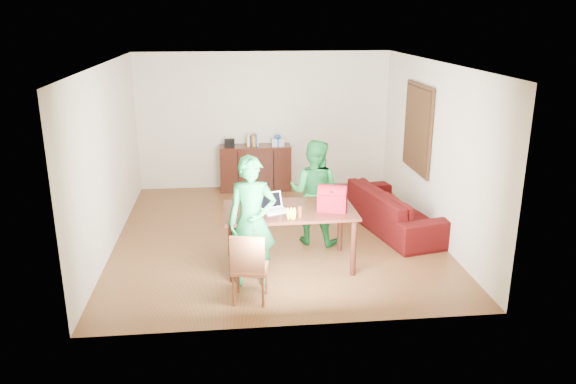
{
  "coord_description": "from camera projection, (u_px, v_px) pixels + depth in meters",
  "views": [
    {
      "loc": [
        -0.7,
        -8.33,
        3.38
      ],
      "look_at": [
        0.09,
        -0.93,
        1.02
      ],
      "focal_mm": 35.0,
      "sensor_mm": 36.0,
      "label": 1
    }
  ],
  "objects": [
    {
      "name": "sofa",
      "position": [
        394.0,
        209.0,
        9.19
      ],
      "size": [
        1.37,
        2.42,
        0.66
      ],
      "primitive_type": "imported",
      "rotation": [
        0.0,
        0.0,
        1.79
      ],
      "color": "#35060A",
      "rests_on": "ground"
    },
    {
      "name": "laptop",
      "position": [
        275.0,
        209.0,
        7.57
      ],
      "size": [
        0.39,
        0.33,
        0.23
      ],
      "rotation": [
        0.0,
        0.0,
        0.37
      ],
      "color": "white",
      "rests_on": "table"
    },
    {
      "name": "room",
      "position": [
        276.0,
        154.0,
        8.72
      ],
      "size": [
        5.2,
        5.7,
        2.9
      ],
      "color": "#411E10",
      "rests_on": "ground"
    },
    {
      "name": "person_near",
      "position": [
        252.0,
        222.0,
        7.14
      ],
      "size": [
        0.64,
        0.44,
        1.71
      ],
      "primitive_type": "imported",
      "rotation": [
        0.0,
        0.0,
        -0.04
      ],
      "color": "#15612E",
      "rests_on": "ground"
    },
    {
      "name": "red_bag",
      "position": [
        332.0,
        201.0,
        7.58
      ],
      "size": [
        0.44,
        0.33,
        0.28
      ],
      "primitive_type": "cube",
      "rotation": [
        0.0,
        0.0,
        -0.32
      ],
      "color": "maroon",
      "rests_on": "table"
    },
    {
      "name": "table",
      "position": [
        290.0,
        217.0,
        7.71
      ],
      "size": [
        1.8,
        1.04,
        0.83
      ],
      "rotation": [
        0.0,
        0.0,
        0.02
      ],
      "color": "black",
      "rests_on": "ground"
    },
    {
      "name": "person_far",
      "position": [
        314.0,
        192.0,
        8.5
      ],
      "size": [
        0.96,
        0.88,
        1.61
      ],
      "primitive_type": "imported",
      "rotation": [
        0.0,
        0.0,
        2.73
      ],
      "color": "#145C24",
      "rests_on": "ground"
    },
    {
      "name": "bottle",
      "position": [
        300.0,
        211.0,
        7.34
      ],
      "size": [
        0.06,
        0.06,
        0.17
      ],
      "primitive_type": "cylinder",
      "rotation": [
        0.0,
        0.0,
        0.02
      ],
      "color": "#531F12",
      "rests_on": "table"
    },
    {
      "name": "chair",
      "position": [
        250.0,
        281.0,
        6.86
      ],
      "size": [
        0.48,
        0.47,
        0.91
      ],
      "rotation": [
        0.0,
        0.0,
        -0.19
      ],
      "color": "brown",
      "rests_on": "ground"
    },
    {
      "name": "bananas",
      "position": [
        291.0,
        217.0,
        7.28
      ],
      "size": [
        0.17,
        0.11,
        0.06
      ],
      "primitive_type": null,
      "rotation": [
        0.0,
        0.0,
        0.04
      ],
      "color": "yellow",
      "rests_on": "table"
    }
  ]
}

